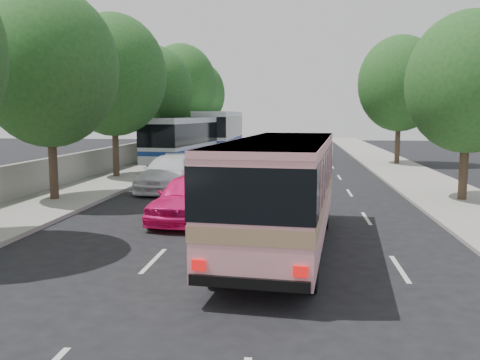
# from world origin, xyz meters

# --- Properties ---
(ground) EXTENTS (120.00, 120.00, 0.00)m
(ground) POSITION_xyz_m (0.00, 0.00, 0.00)
(ground) COLOR black
(ground) RESTS_ON ground
(sidewalk_left) EXTENTS (4.00, 90.00, 0.15)m
(sidewalk_left) POSITION_xyz_m (-8.50, 20.00, 0.07)
(sidewalk_left) COLOR #9E998E
(sidewalk_left) RESTS_ON ground
(sidewalk_right) EXTENTS (4.00, 90.00, 0.12)m
(sidewalk_right) POSITION_xyz_m (8.50, 20.00, 0.06)
(sidewalk_right) COLOR #9E998E
(sidewalk_right) RESTS_ON ground
(low_wall) EXTENTS (0.30, 90.00, 1.50)m
(low_wall) POSITION_xyz_m (-10.30, 20.00, 0.90)
(low_wall) COLOR #9E998E
(low_wall) RESTS_ON sidewalk_left
(tree_left_b) EXTENTS (5.70, 5.70, 8.88)m
(tree_left_b) POSITION_xyz_m (-8.42, 5.94, 5.82)
(tree_left_b) COLOR #38281E
(tree_left_b) RESTS_ON ground
(tree_left_c) EXTENTS (6.00, 6.00, 9.35)m
(tree_left_c) POSITION_xyz_m (-8.62, 13.94, 6.12)
(tree_left_c) COLOR #38281E
(tree_left_c) RESTS_ON ground
(tree_left_d) EXTENTS (5.52, 5.52, 8.60)m
(tree_left_d) POSITION_xyz_m (-8.52, 21.94, 5.63)
(tree_left_d) COLOR #38281E
(tree_left_d) RESTS_ON ground
(tree_left_e) EXTENTS (6.30, 6.30, 9.82)m
(tree_left_e) POSITION_xyz_m (-8.42, 29.94, 6.43)
(tree_left_e) COLOR #38281E
(tree_left_e) RESTS_ON ground
(tree_left_f) EXTENTS (5.88, 5.88, 9.16)m
(tree_left_f) POSITION_xyz_m (-8.62, 37.94, 6.00)
(tree_left_f) COLOR #38281E
(tree_left_f) RESTS_ON ground
(tree_right_near) EXTENTS (5.10, 5.10, 7.95)m
(tree_right_near) POSITION_xyz_m (8.78, 7.94, 5.20)
(tree_right_near) COLOR #38281E
(tree_right_near) RESTS_ON ground
(tree_right_far) EXTENTS (6.00, 6.00, 9.35)m
(tree_right_far) POSITION_xyz_m (9.08, 23.94, 6.12)
(tree_right_far) COLOR #38281E
(tree_right_far) RESTS_ON ground
(pink_bus) EXTENTS (3.33, 9.72, 3.04)m
(pink_bus) POSITION_xyz_m (1.30, -0.50, 1.89)
(pink_bus) COLOR pink
(pink_bus) RESTS_ON ground
(pink_taxi) EXTENTS (2.46, 5.00, 1.64)m
(pink_taxi) POSITION_xyz_m (-2.00, 3.00, 0.82)
(pink_taxi) COLOR #FE1676
(pink_taxi) RESTS_ON ground
(white_pickup) EXTENTS (2.50, 5.82, 1.67)m
(white_pickup) POSITION_xyz_m (-4.48, 10.03, 0.84)
(white_pickup) COLOR white
(white_pickup) RESTS_ON ground
(tour_coach_front) EXTENTS (3.83, 11.84, 3.48)m
(tour_coach_front) POSITION_xyz_m (-6.30, 22.00, 2.09)
(tour_coach_front) COLOR white
(tour_coach_front) RESTS_ON ground
(tour_coach_rear) EXTENTS (2.98, 13.18, 3.94)m
(tour_coach_rear) POSITION_xyz_m (-5.38, 32.09, 2.37)
(tour_coach_rear) COLOR white
(tour_coach_rear) RESTS_ON ground
(taxi_roof_sign) EXTENTS (0.57, 0.24, 0.18)m
(taxi_roof_sign) POSITION_xyz_m (-2.00, 3.00, 1.73)
(taxi_roof_sign) COLOR silver
(taxi_roof_sign) RESTS_ON pink_taxi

